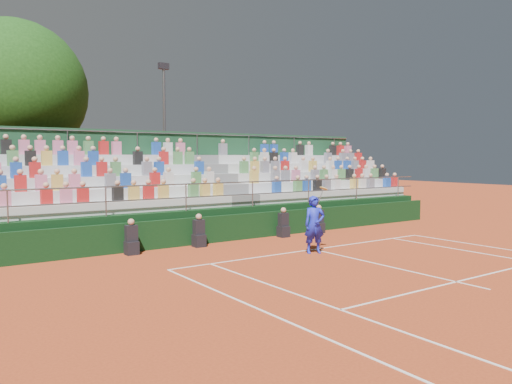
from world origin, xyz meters
TOP-DOWN VIEW (x-y plane):
  - ground at (0.00, 0.00)m, footprint 90.00×90.00m
  - courtside_wall at (0.00, 3.20)m, footprint 20.00×0.15m
  - line_officials at (-1.25, 2.75)m, footprint 8.62×0.40m
  - grandstand at (-0.00, 6.43)m, footprint 20.00×5.20m
  - tennis_player at (-0.41, -0.49)m, footprint 0.94×0.69m
  - tree_east at (-7.27, 12.62)m, footprint 6.54×6.54m
  - floodlight_mast at (0.63, 13.53)m, footprint 0.60×0.25m

SIDE VIEW (x-z plane):
  - ground at x=0.00m, z-range 0.00..0.00m
  - line_officials at x=-1.25m, z-range -0.12..1.07m
  - courtside_wall at x=0.00m, z-range 0.00..1.00m
  - tennis_player at x=-0.41m, z-range -0.15..2.07m
  - grandstand at x=0.00m, z-range -1.11..3.29m
  - floodlight_mast at x=0.63m, z-range 0.68..9.18m
  - tree_east at x=-7.27m, z-range 1.48..10.99m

